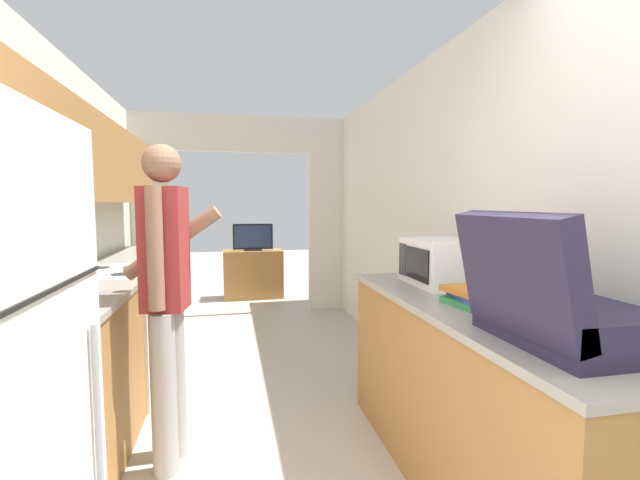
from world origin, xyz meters
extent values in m
cube|color=#9E6B38|center=(-1.16, 2.80, 1.73)|extent=(0.32, 3.55, 0.62)
cube|color=silver|center=(1.35, 1.84, 1.25)|extent=(0.06, 7.28, 2.50)
cube|color=silver|center=(-1.19, 4.91, 1.02)|extent=(0.65, 0.06, 2.05)
cube|color=silver|center=(1.19, 4.91, 1.02)|extent=(0.65, 0.06, 2.05)
cube|color=silver|center=(0.00, 4.91, 2.27)|extent=(3.03, 0.06, 0.45)
cube|color=#9E6B38|center=(-1.02, 1.68, 0.45)|extent=(0.60, 1.32, 0.89)
cube|color=gray|center=(-1.02, 1.67, 0.91)|extent=(0.62, 1.33, 0.03)
cube|color=#9E6B38|center=(-1.02, 3.84, 0.45)|extent=(0.60, 1.46, 0.89)
cube|color=gray|center=(-1.02, 3.85, 0.91)|extent=(0.62, 1.47, 0.03)
cube|color=#9EA3A8|center=(-1.02, 1.74, 0.92)|extent=(0.42, 0.44, 0.00)
cube|color=#9E6B38|center=(1.02, 1.23, 0.45)|extent=(0.60, 1.93, 0.89)
cube|color=gray|center=(1.02, 1.23, 0.91)|extent=(0.62, 1.95, 0.03)
cube|color=black|center=(-0.60, 0.63, 1.20)|extent=(0.01, 0.71, 0.01)
cylinder|color=#99999E|center=(-0.58, 0.87, 0.70)|extent=(0.02, 0.02, 0.67)
cube|color=white|center=(-1.01, 2.73, 0.46)|extent=(0.62, 0.78, 0.93)
cube|color=black|center=(-0.69, 2.73, 0.46)|extent=(0.01, 0.53, 0.28)
cylinder|color=#B7B7BC|center=(-0.67, 2.73, 0.69)|extent=(0.02, 0.62, 0.02)
cube|color=white|center=(-1.30, 2.73, 1.00)|extent=(0.04, 0.78, 0.14)
cylinder|color=#232328|center=(-0.88, 2.56, 0.92)|extent=(0.16, 0.16, 0.01)
cylinder|color=#232328|center=(-0.88, 2.90, 0.92)|extent=(0.16, 0.16, 0.01)
cylinder|color=#232328|center=(-1.13, 2.56, 0.92)|extent=(0.16, 0.16, 0.01)
cylinder|color=#232328|center=(-1.13, 2.90, 0.92)|extent=(0.16, 0.16, 0.01)
cylinder|color=#9E9E9E|center=(-0.50, 1.66, 0.43)|extent=(0.15, 0.15, 0.86)
cylinder|color=#9E9E9E|center=(-0.47, 1.83, 0.43)|extent=(0.15, 0.15, 0.86)
cube|color=maroon|center=(-0.48, 1.74, 1.18)|extent=(0.24, 0.24, 0.64)
cylinder|color=#8C664C|center=(-0.51, 1.60, 1.20)|extent=(0.09, 0.09, 0.61)
cylinder|color=#8C664C|center=(-0.46, 1.88, 1.20)|extent=(0.55, 0.17, 0.42)
sphere|color=#8C664C|center=(-0.48, 1.74, 1.62)|extent=(0.20, 0.20, 0.20)
cube|color=#231E38|center=(1.02, 0.66, 1.00)|extent=(0.41, 0.55, 0.14)
cube|color=#231E38|center=(0.80, 0.66, 1.18)|extent=(0.16, 0.55, 0.42)
cube|color=#2D2D33|center=(1.02, 0.95, 1.12)|extent=(0.25, 0.02, 0.10)
cube|color=white|center=(1.11, 1.74, 1.06)|extent=(0.38, 0.49, 0.28)
cube|color=black|center=(0.92, 1.70, 1.06)|extent=(0.01, 0.29, 0.19)
cube|color=#38383D|center=(0.92, 1.91, 1.06)|extent=(0.01, 0.10, 0.20)
cube|color=#33894C|center=(1.00, 1.23, 0.94)|extent=(0.26, 0.28, 0.03)
cube|color=#2D4C99|center=(1.00, 1.21, 0.97)|extent=(0.21, 0.29, 0.03)
cube|color=#C67028|center=(0.99, 1.22, 1.00)|extent=(0.23, 0.29, 0.03)
cube|color=#9E6B38|center=(0.18, 5.80, 0.36)|extent=(0.87, 0.42, 0.71)
cube|color=black|center=(0.18, 5.76, 0.72)|extent=(0.26, 0.16, 0.02)
cube|color=black|center=(0.18, 5.76, 0.92)|extent=(0.58, 0.04, 0.38)
cube|color=navy|center=(0.18, 5.73, 0.92)|extent=(0.54, 0.01, 0.33)
camera|label=1|loc=(-0.15, -0.60, 1.42)|focal=24.00mm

